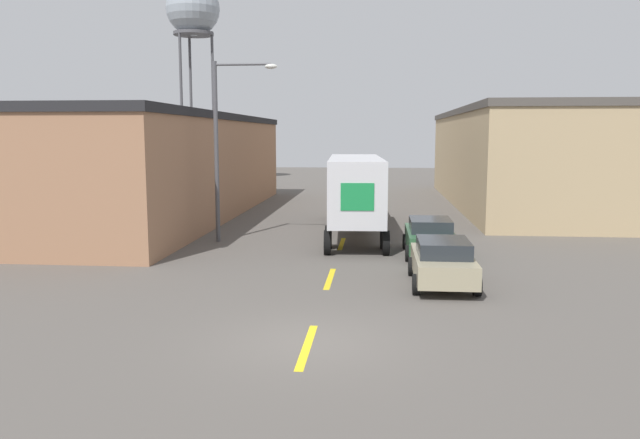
{
  "coord_description": "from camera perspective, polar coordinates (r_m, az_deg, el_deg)",
  "views": [
    {
      "loc": [
        1.59,
        -14.13,
        4.85
      ],
      "look_at": [
        -0.61,
        9.44,
        1.64
      ],
      "focal_mm": 35.0,
      "sensor_mm": 36.0,
      "label": 1
    }
  ],
  "objects": [
    {
      "name": "road_centerline",
      "position": [
        21.34,
        0.91,
        -5.42
      ],
      "size": [
        0.2,
        16.95,
        0.01
      ],
      "color": "yellow",
      "rests_on": "ground_plane"
    },
    {
      "name": "water_tower",
      "position": [
        67.02,
        -11.54,
        18.14
      ],
      "size": [
        5.35,
        5.35,
        20.12
      ],
      "color": "#47474C",
      "rests_on": "ground_plane"
    },
    {
      "name": "parked_car_right_near",
      "position": [
        20.63,
        11.15,
        -3.77
      ],
      "size": [
        2.06,
        4.27,
        1.52
      ],
      "color": "tan",
      "rests_on": "ground_plane"
    },
    {
      "name": "warehouse_left",
      "position": [
        38.84,
        -14.19,
        4.83
      ],
      "size": [
        9.24,
        29.38,
        6.1
      ],
      "color": "#9E7051",
      "rests_on": "ground_plane"
    },
    {
      "name": "ground_plane",
      "position": [
        15.02,
        -1.07,
        -11.13
      ],
      "size": [
        160.0,
        160.0,
        0.0
      ],
      "primitive_type": "plane",
      "color": "#56514C"
    },
    {
      "name": "semi_truck",
      "position": [
        30.89,
        3.2,
        2.97
      ],
      "size": [
        3.31,
        13.2,
        3.82
      ],
      "rotation": [
        0.0,
        0.0,
        0.05
      ],
      "color": "black",
      "rests_on": "ground_plane"
    },
    {
      "name": "warehouse_right",
      "position": [
        46.03,
        19.01,
        5.38
      ],
      "size": [
        11.35,
        28.38,
        6.61
      ],
      "color": "tan",
      "rests_on": "ground_plane"
    },
    {
      "name": "street_lamp",
      "position": [
        28.58,
        -8.79,
        7.4
      ],
      "size": [
        2.92,
        0.32,
        8.1
      ],
      "color": "#4C4C51",
      "rests_on": "ground_plane"
    },
    {
      "name": "parked_car_right_mid",
      "position": [
        25.65,
        10.01,
        -1.5
      ],
      "size": [
        2.06,
        4.27,
        1.52
      ],
      "color": "#2D5B38",
      "rests_on": "ground_plane"
    }
  ]
}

